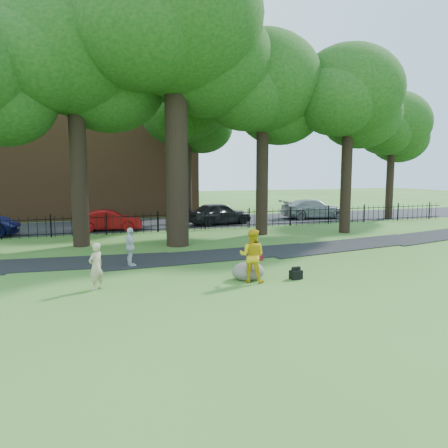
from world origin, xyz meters
name	(u,v)px	position (x,y,z in m)	size (l,w,h in m)	color
ground	(226,278)	(0.00, 0.00, 0.00)	(120.00, 120.00, 0.00)	#3F6122
footpath	(217,256)	(1.00, 3.90, 0.00)	(36.00, 2.60, 0.03)	black
street	(146,224)	(0.00, 16.00, 0.00)	(80.00, 7.00, 0.02)	black
iron_fence	(158,222)	(0.00, 12.00, 0.60)	(44.00, 0.04, 1.20)	black
brick_building	(78,142)	(-4.00, 24.00, 6.00)	(18.00, 8.00, 12.00)	brown
big_tree	(177,33)	(0.13, 7.09, 10.14)	(10.08, 8.61, 14.37)	black
tree_row	(179,83)	(0.52, 8.40, 8.15)	(26.82, 7.96, 12.42)	black
woman	(96,266)	(-4.34, 0.03, 0.74)	(0.54, 0.36, 1.49)	tan
man	(252,256)	(0.64, -0.75, 0.90)	(0.87, 0.68, 1.80)	gold
pedestrian	(130,247)	(-2.86, 3.00, 0.77)	(0.90, 0.37, 1.53)	silver
boulder	(248,270)	(0.65, -0.40, 0.34)	(1.15, 0.87, 0.67)	#686056
backpack	(296,275)	(2.21, -0.94, 0.16)	(0.41, 0.26, 0.31)	black
red_bag	(259,258)	(2.31, 2.37, 0.11)	(0.32, 0.20, 0.22)	maroon
red_sedan	(110,220)	(-2.67, 13.57, 0.64)	(1.36, 3.91, 1.29)	maroon
grey_car	(219,213)	(4.77, 14.33, 0.76)	(1.79, 4.45, 1.51)	black
silver_car	(314,209)	(12.80, 15.28, 0.74)	(2.08, 5.11, 1.48)	gray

